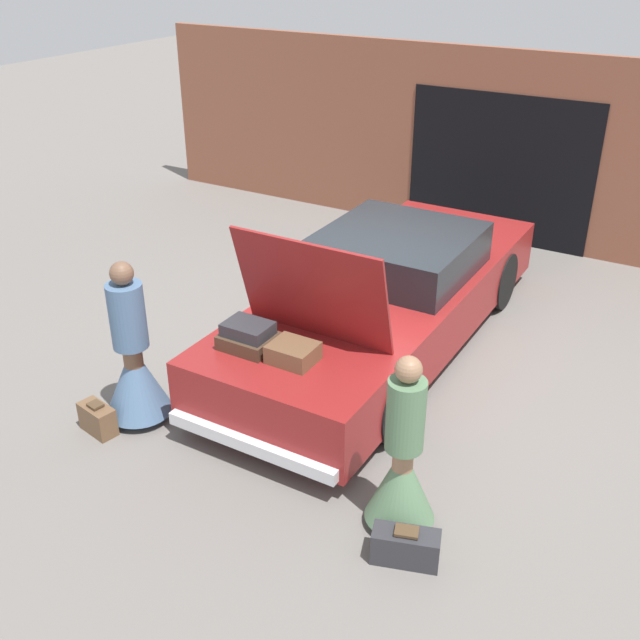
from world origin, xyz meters
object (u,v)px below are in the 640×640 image
at_px(person_right, 402,468).
at_px(suitcase_beside_left_person, 98,419).
at_px(person_left, 134,366).
at_px(car, 385,298).
at_px(suitcase_beside_right_person, 406,547).

distance_m(person_right, suitcase_beside_left_person, 3.06).
height_order(person_left, person_right, person_left).
bearing_deg(car, person_left, -119.12).
distance_m(suitcase_beside_left_person, suitcase_beside_right_person, 3.22).
bearing_deg(person_left, suitcase_beside_right_person, 85.47).
height_order(person_left, suitcase_beside_left_person, person_left).
bearing_deg(person_left, person_right, 91.87).
bearing_deg(car, suitcase_beside_right_person, -60.99).
bearing_deg(suitcase_beside_right_person, person_right, 121.49).
bearing_deg(car, person_right, -61.33).
bearing_deg(person_right, suitcase_beside_left_person, 91.94).
distance_m(car, person_right, 2.96).
height_order(person_right, suitcase_beside_left_person, person_right).
bearing_deg(suitcase_beside_right_person, car, 119.01).
distance_m(car, suitcase_beside_right_person, 3.39).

